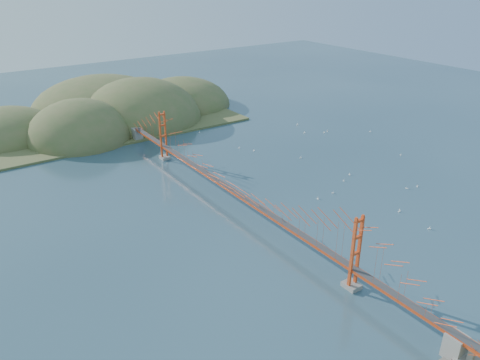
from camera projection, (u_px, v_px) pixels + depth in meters
ground at (235, 207)px, 89.72m from camera, size 320.00×320.00×0.00m
bridge at (234, 173)px, 86.93m from camera, size 2.20×94.40×12.00m
far_headlands at (115, 118)px, 142.10m from camera, size 84.00×58.00×25.00m
sailboat_17 at (297, 125)px, 135.63m from camera, size 0.64×0.53×0.74m
sailboat_9 at (401, 155)px, 114.16m from camera, size 0.53×0.53×0.59m
sailboat_4 at (350, 174)px, 103.44m from camera, size 0.60×0.60×0.68m
sailboat_7 at (239, 148)px, 118.49m from camera, size 0.51×0.44×0.58m
sailboat_13 at (417, 186)px, 97.86m from camera, size 0.64×0.64×0.67m
sailboat_14 at (344, 180)px, 100.49m from camera, size 0.45×0.50×0.56m
sailboat_5 at (407, 188)px, 97.02m from camera, size 0.64×0.64×0.71m
sailboat_1 at (333, 193)px, 95.06m from camera, size 0.57×0.57×0.60m
sailboat_3 at (254, 151)px, 116.79m from camera, size 0.51×0.47×0.58m
sailboat_2 at (399, 211)px, 87.90m from camera, size 0.62×0.51×0.71m
sailboat_0 at (318, 198)px, 92.75m from camera, size 0.52×0.58×0.66m
sailboat_11 at (370, 131)px, 130.21m from camera, size 0.62×0.62×0.65m
sailboat_6 at (429, 229)px, 82.05m from camera, size 0.65×0.65×0.69m
sailboat_8 at (324, 132)px, 129.41m from camera, size 0.57×0.49×0.65m
sailboat_12 at (200, 132)px, 129.66m from camera, size 0.50×0.44×0.56m
sailboat_16 at (301, 158)px, 112.43m from camera, size 0.53×0.53×0.57m
sailboat_extra_0 at (304, 133)px, 129.31m from camera, size 0.59×0.51×0.67m
sailboat_extra_1 at (327, 131)px, 130.42m from camera, size 0.71×0.71×0.74m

